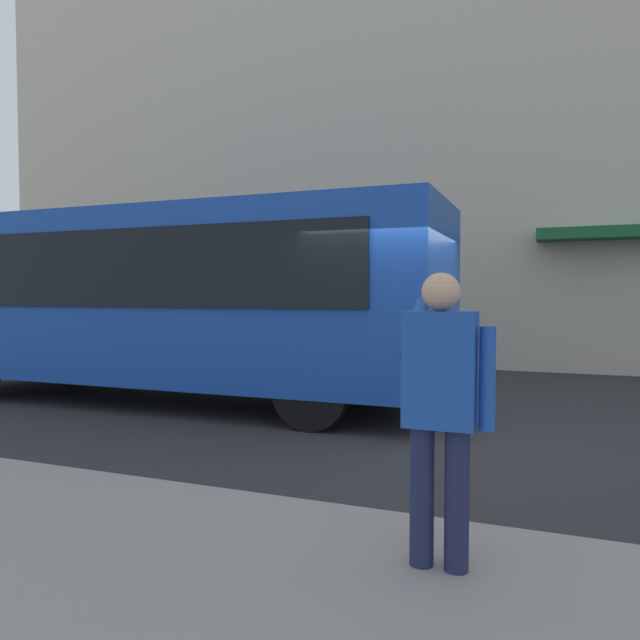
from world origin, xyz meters
The scene contains 4 objects.
ground_plane centered at (0.00, 0.00, 0.00)m, with size 60.00×60.00×0.00m, color #2B2B2D.
building_facade_far centered at (-0.02, -6.80, 5.99)m, with size 28.00×1.55×12.00m.
red_bus centered at (4.20, -0.37, 1.68)m, with size 9.05×2.54×3.08m.
pedestrian_photographer centered at (-1.07, 4.27, 1.14)m, with size 0.53×0.52×1.70m.
Camera 1 is at (-1.66, 7.66, 1.72)m, focal length 33.42 mm.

